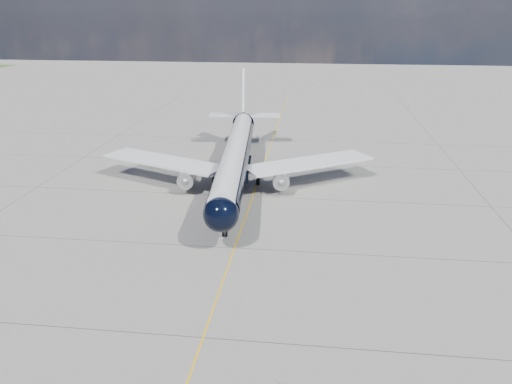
% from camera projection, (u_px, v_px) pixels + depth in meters
% --- Properties ---
extents(ground, '(320.00, 320.00, 0.00)m').
position_uv_depth(ground, '(257.00, 184.00, 70.11)').
color(ground, gray).
rests_on(ground, ground).
extents(taxiway_centerline, '(0.16, 160.00, 0.01)m').
position_uv_depth(taxiway_centerline, '(253.00, 196.00, 65.46)').
color(taxiway_centerline, '#E6AB0C').
rests_on(taxiway_centerline, ground).
extents(main_airliner, '(38.61, 47.16, 13.62)m').
position_uv_depth(main_airliner, '(236.00, 155.00, 68.73)').
color(main_airliner, black).
rests_on(main_airliner, ground).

